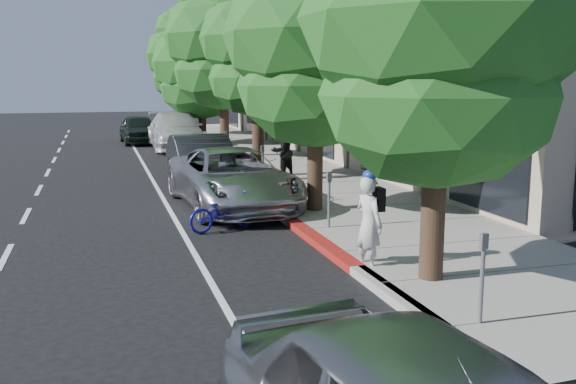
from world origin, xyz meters
name	(u,v)px	position (x,y,z in m)	size (l,w,h in m)	color
ground	(337,259)	(0.00, 0.00, 0.00)	(120.00, 120.00, 0.00)	black
sidewalk	(316,185)	(2.30, 8.00, 0.07)	(4.60, 56.00, 0.15)	gray
curb	(246,189)	(0.00, 8.00, 0.07)	(0.30, 56.00, 0.15)	#9E998E
curb_red_segment	(320,243)	(0.00, 1.00, 0.07)	(0.32, 4.00, 0.15)	maroon
storefront_building	(390,78)	(9.60, 18.00, 3.50)	(10.00, 36.00, 7.00)	tan
street_tree_0	(440,25)	(0.90, -2.00, 4.28)	(4.51, 4.51, 7.01)	black
street_tree_1	(316,38)	(0.90, 4.00, 4.42)	(4.62, 4.62, 7.23)	black
street_tree_2	(257,41)	(0.90, 10.00, 4.68)	(3.90, 3.90, 7.36)	black
street_tree_3	(223,38)	(0.90, 16.00, 5.12)	(5.00, 5.00, 8.27)	black
street_tree_4	(201,64)	(0.90, 22.00, 4.19)	(5.11, 5.11, 7.07)	black
street_tree_5	(185,56)	(0.90, 28.00, 4.78)	(4.72, 4.72, 7.74)	black
cyclist	(369,224)	(0.25, -0.89, 0.87)	(0.64, 0.42, 1.75)	silver
bicycle	(223,211)	(-1.67, 3.00, 0.46)	(0.60, 1.73, 0.91)	navy
silver_suv	(233,179)	(-0.92, 5.50, 0.80)	(2.67, 5.78, 1.61)	#BAB9BF
dark_sedan	(202,162)	(-1.20, 9.00, 0.83)	(1.76, 5.05, 1.66)	black
white_pickup	(176,131)	(-0.61, 21.00, 0.90)	(2.51, 6.18, 1.79)	silver
dark_suv_far	(139,129)	(-2.20, 24.43, 0.77)	(1.82, 4.53, 1.54)	black
pedestrian	(282,151)	(1.47, 9.06, 1.09)	(0.92, 0.71, 1.89)	black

